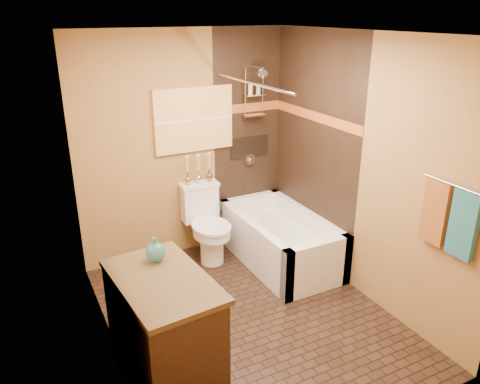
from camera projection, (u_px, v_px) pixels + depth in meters
floor at (248, 316)px, 4.36m from camera, size 3.00×3.00×0.00m
wall_left at (104, 218)px, 3.39m from camera, size 0.02×3.00×2.50m
wall_right at (361, 170)px, 4.41m from camera, size 0.02×3.00×2.50m
wall_back at (185, 147)px, 5.14m from camera, size 2.40×0.02×2.50m
wall_front at (374, 275)px, 2.66m from camera, size 2.40×0.02×2.50m
ceiling at (251, 33)px, 3.45m from camera, size 3.00×3.00×0.00m
alcove_tile_back at (247, 139)px, 5.46m from camera, size 0.85×0.01×2.50m
alcove_tile_right at (313, 150)px, 5.03m from camera, size 0.01×1.50×2.50m
mosaic_band_back at (248, 108)px, 5.32m from camera, size 0.85×0.01×0.10m
mosaic_band_right at (315, 116)px, 4.89m from camera, size 0.01×1.50×0.10m
alcove_niche at (249, 147)px, 5.51m from camera, size 0.50×0.01×0.25m
shower_fixtures at (254, 105)px, 5.23m from camera, size 0.24×0.33×1.16m
curtain_rod at (250, 82)px, 4.41m from camera, size 0.03×1.55×0.03m
towel_bar at (454, 185)px, 3.45m from camera, size 0.02×0.55×0.02m
towel_teal at (463, 225)px, 3.44m from camera, size 0.05×0.22×0.52m
towel_rust at (435, 212)px, 3.66m from camera, size 0.05×0.22×0.52m
sunset_painting at (194, 120)px, 5.06m from camera, size 0.90×0.04×0.70m
vanity_mirror at (115, 205)px, 2.97m from camera, size 0.01×1.00×0.90m
bathtub at (280, 243)px, 5.24m from camera, size 0.80×1.50×0.55m
toilet at (207, 223)px, 5.24m from camera, size 0.44×0.64×0.85m
vanity at (165, 330)px, 3.47m from camera, size 0.69×1.05×0.88m
teal_bottle at (155, 249)px, 3.51m from camera, size 0.17×0.17×0.24m
bud_vases at (198, 168)px, 5.18m from camera, size 0.33×0.07×0.32m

